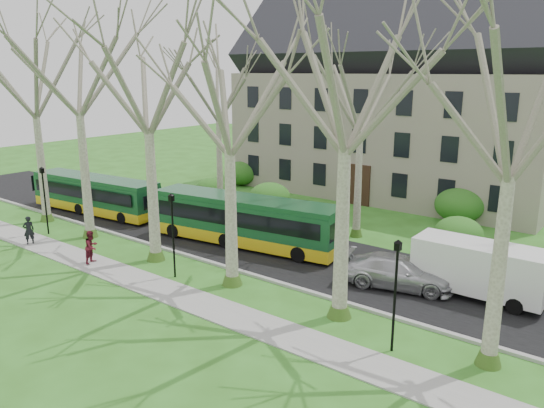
% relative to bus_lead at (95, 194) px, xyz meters
% --- Properties ---
extents(ground, '(120.00, 120.00, 0.00)m').
position_rel_bus_lead_xyz_m(ground, '(19.92, -3.92, -1.44)').
color(ground, '#30651C').
rests_on(ground, ground).
extents(sidewalk, '(70.00, 2.00, 0.06)m').
position_rel_bus_lead_xyz_m(sidewalk, '(19.92, -6.42, -1.41)').
color(sidewalk, gray).
rests_on(sidewalk, ground).
extents(road, '(80.00, 8.00, 0.06)m').
position_rel_bus_lead_xyz_m(road, '(19.92, 1.58, -1.41)').
color(road, black).
rests_on(road, ground).
extents(curb, '(80.00, 0.25, 0.14)m').
position_rel_bus_lead_xyz_m(curb, '(19.92, -2.42, -1.37)').
color(curb, '#A5A39E').
rests_on(curb, ground).
extents(building, '(26.50, 12.20, 16.00)m').
position_rel_bus_lead_xyz_m(building, '(13.92, 20.08, 6.62)').
color(building, gray).
rests_on(building, ground).
extents(tree_row_verge, '(49.00, 7.00, 14.00)m').
position_rel_bus_lead_xyz_m(tree_row_verge, '(19.92, -3.62, 5.56)').
color(tree_row_verge, gray).
rests_on(tree_row_verge, ground).
extents(tree_row_far, '(33.00, 7.00, 12.00)m').
position_rel_bus_lead_xyz_m(tree_row_far, '(18.59, 7.08, 4.56)').
color(tree_row_far, gray).
rests_on(tree_row_far, ground).
extents(lamp_row, '(36.22, 0.22, 4.30)m').
position_rel_bus_lead_xyz_m(lamp_row, '(19.92, -4.92, 1.13)').
color(lamp_row, black).
rests_on(lamp_row, ground).
extents(hedges, '(30.60, 8.60, 2.00)m').
position_rel_bus_lead_xyz_m(hedges, '(15.26, 10.08, -0.44)').
color(hedges, '#184F16').
rests_on(hedges, ground).
extents(bus_lead, '(11.25, 3.37, 2.77)m').
position_rel_bus_lead_xyz_m(bus_lead, '(0.00, 0.00, 0.00)').
color(bus_lead, '#144825').
rests_on(bus_lead, road).
extents(bus_follow, '(12.27, 4.13, 3.01)m').
position_rel_bus_lead_xyz_m(bus_follow, '(13.46, 1.12, 0.12)').
color(bus_follow, '#144825').
rests_on(bus_follow, road).
extents(sedan, '(5.69, 3.47, 1.54)m').
position_rel_bus_lead_xyz_m(sedan, '(23.54, 0.75, -0.61)').
color(sedan, '#B8B8BD').
rests_on(sedan, road).
extents(van_a, '(5.85, 2.16, 2.55)m').
position_rel_bus_lead_xyz_m(van_a, '(26.92, 1.99, -0.11)').
color(van_a, white).
rests_on(van_a, road).
extents(pedestrian_a, '(0.56, 0.71, 1.73)m').
position_rel_bus_lead_xyz_m(pedestrian_a, '(3.10, -6.79, -0.52)').
color(pedestrian_a, black).
rests_on(pedestrian_a, sidewalk).
extents(pedestrian_b, '(0.94, 1.06, 1.81)m').
position_rel_bus_lead_xyz_m(pedestrian_b, '(8.92, -6.36, -0.48)').
color(pedestrian_b, maroon).
rests_on(pedestrian_b, sidewalk).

